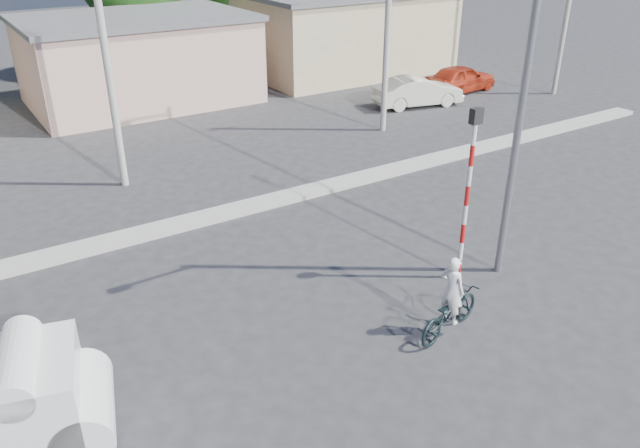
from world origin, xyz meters
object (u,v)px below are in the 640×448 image
cyclist (450,302)px  car_cream (418,92)px  car_red (461,78)px  traffic_pole (469,182)px  streetlight (521,78)px  bicycle (449,312)px

cyclist → car_cream: (11.29, 14.11, -0.09)m
car_red → traffic_pole: bearing=130.1°
streetlight → car_red: bearing=48.5°
car_cream → traffic_pole: size_ratio=0.97×
car_red → streetlight: bearing=132.9°
cyclist → car_red: cyclist is taller
bicycle → traffic_pole: 3.17m
cyclist → traffic_pole: traffic_pole is taller
car_red → bicycle: bearing=129.5°
car_cream → streetlight: (-8.53, -12.85, 4.27)m
bicycle → cyclist: cyclist is taller
bicycle → car_red: bearing=-58.4°
streetlight → cyclist: bearing=-155.5°
car_cream → traffic_pole: (-9.47, -12.55, 1.90)m
car_red → streetlight: streetlight is taller
cyclist → car_red: size_ratio=0.38×
cyclist → streetlight: bearing=-79.0°
car_cream → car_red: car_red is taller
car_red → car_cream: bearing=97.3°
traffic_pole → streetlight: size_ratio=0.48×
cyclist → streetlight: size_ratio=0.17×
cyclist → car_cream: size_ratio=0.37×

